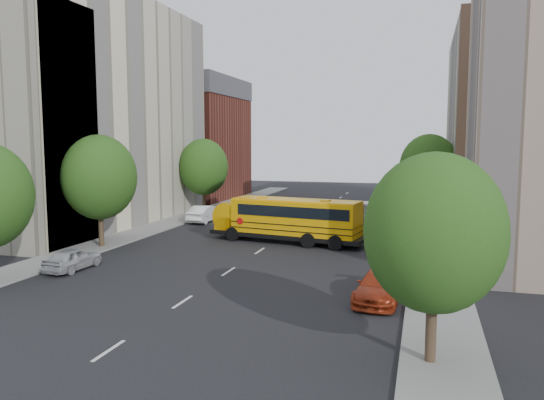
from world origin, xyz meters
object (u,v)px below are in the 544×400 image
at_px(street_tree_2, 204,167).
at_px(parked_car_5, 415,199).
at_px(school_bus, 286,217).
at_px(parked_car_1, 205,214).
at_px(street_tree_4, 429,168).
at_px(street_tree_1, 99,177).
at_px(parked_car_0, 73,259).
at_px(street_tree_3, 434,233).
at_px(street_tree_5, 428,166).
at_px(safari_truck, 379,217).
at_px(parked_car_3, 380,286).

distance_m(street_tree_2, parked_car_5, 25.63).
height_order(school_bus, parked_car_1, school_bus).
bearing_deg(parked_car_5, street_tree_4, -85.77).
height_order(street_tree_1, parked_car_0, street_tree_1).
height_order(street_tree_3, parked_car_0, street_tree_3).
height_order(street_tree_1, street_tree_5, street_tree_1).
bearing_deg(street_tree_5, parked_car_5, 117.68).
bearing_deg(safari_truck, street_tree_2, 147.60).
height_order(street_tree_1, street_tree_2, street_tree_1).
xyz_separation_m(street_tree_3, parked_car_5, (-1.40, 46.67, -3.80)).
distance_m(street_tree_4, street_tree_5, 12.01).
relative_size(street_tree_3, parked_car_3, 1.47).
bearing_deg(street_tree_2, street_tree_3, -55.49).
bearing_deg(parked_car_5, street_tree_5, -63.54).
xyz_separation_m(safari_truck, parked_car_0, (-15.97, -17.47, -0.66)).
bearing_deg(parked_car_5, parked_car_3, -92.37).
bearing_deg(street_tree_4, street_tree_3, -90.00).
relative_size(street_tree_1, parked_car_5, 1.98).
distance_m(street_tree_4, parked_car_3, 25.69).
relative_size(street_tree_1, parked_car_1, 1.67).
bearing_deg(parked_car_5, street_tree_2, -145.77).
xyz_separation_m(parked_car_0, parked_car_5, (18.40, 38.81, -0.01)).
height_order(street_tree_5, parked_car_5, street_tree_5).
height_order(street_tree_4, parked_car_0, street_tree_4).
bearing_deg(safari_truck, street_tree_4, 47.88).
bearing_deg(parked_car_1, street_tree_4, -163.97).
distance_m(street_tree_3, parked_car_1, 33.75).
height_order(safari_truck, parked_car_5, safari_truck).
bearing_deg(parked_car_5, parked_car_0, -116.59).
height_order(parked_car_0, parked_car_5, parked_car_0).
bearing_deg(school_bus, street_tree_2, 143.24).
distance_m(street_tree_1, safari_truck, 21.72).
distance_m(street_tree_2, street_tree_3, 38.83).
height_order(street_tree_2, street_tree_5, street_tree_2).
bearing_deg(street_tree_4, parked_car_3, -94.99).
bearing_deg(parked_car_3, parked_car_0, -178.44).
height_order(parked_car_1, parked_car_3, parked_car_1).
relative_size(street_tree_1, street_tree_2, 1.03).
relative_size(street_tree_2, parked_car_1, 1.63).
bearing_deg(street_tree_1, parked_car_1, 80.45).
xyz_separation_m(street_tree_5, school_bus, (-10.11, -24.46, -2.86)).
relative_size(safari_truck, parked_car_1, 1.31).
bearing_deg(street_tree_5, street_tree_4, -90.00).
bearing_deg(parked_car_3, safari_truck, 100.07).
height_order(parked_car_0, parked_car_3, parked_car_3).
height_order(parked_car_0, parked_car_1, parked_car_1).
height_order(school_bus, parked_car_5, school_bus).
height_order(street_tree_1, street_tree_4, street_tree_4).
bearing_deg(street_tree_2, parked_car_0, -84.79).
height_order(parked_car_1, parked_car_5, parked_car_1).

